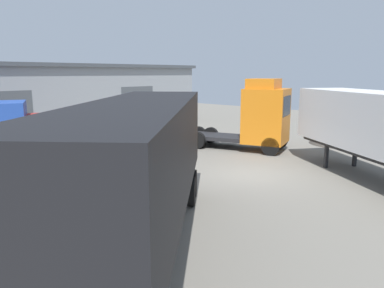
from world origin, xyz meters
name	(u,v)px	position (x,y,z in m)	size (l,w,h in m)	color
ground_plane	(250,175)	(0.00, 0.00, 0.00)	(60.00, 60.00, 0.00)	slate
warehouse_building	(52,99)	(0.00, 18.14, 2.66)	(23.51, 8.80, 5.31)	#93999E
tractor_unit_orange	(258,117)	(5.09, 2.85, 2.03)	(4.32, 7.08, 4.33)	orange
container_trailer_green	(139,158)	(-8.23, -2.00, 2.53)	(9.97, 8.65, 3.95)	black
gravel_pile	(340,130)	(10.54, -0.10, 0.95)	(3.87, 3.87, 1.89)	#423D38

